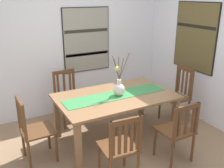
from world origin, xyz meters
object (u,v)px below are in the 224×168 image
at_px(chair_0, 34,129).
at_px(chair_2, 178,94).
at_px(centerpiece_vase, 119,88).
at_px(painting_on_back_wall, 87,40).
at_px(chair_4, 68,97).
at_px(chair_1, 178,130).
at_px(dining_table, 116,101).
at_px(painting_on_side_wall, 195,37).
at_px(chair_3, 120,147).

height_order(chair_0, chair_2, chair_2).
relative_size(centerpiece_vase, painting_on_back_wall, 0.54).
relative_size(chair_2, painting_on_back_wall, 0.81).
xyz_separation_m(centerpiece_vase, chair_4, (-0.51, 0.91, -0.38)).
height_order(centerpiece_vase, chair_1, centerpiece_vase).
distance_m(dining_table, chair_1, 1.03).
relative_size(chair_1, painting_on_side_wall, 0.75).
distance_m(chair_1, chair_3, 0.87).
bearing_deg(chair_0, painting_on_back_wall, 44.34).
bearing_deg(chair_0, chair_2, 0.31).
bearing_deg(painting_on_side_wall, painting_on_back_wall, 142.68).
bearing_deg(dining_table, chair_2, 0.58).
bearing_deg(chair_1, painting_on_side_wall, 40.32).
relative_size(chair_1, chair_4, 0.96).
bearing_deg(painting_on_back_wall, chair_3, -103.71).
xyz_separation_m(chair_2, chair_4, (-1.75, 0.87, -0.02)).
bearing_deg(chair_2, chair_4, 153.63).
distance_m(chair_2, chair_4, 1.95).
relative_size(chair_3, chair_4, 0.98).
relative_size(dining_table, painting_on_back_wall, 1.48).
height_order(centerpiece_vase, painting_on_side_wall, painting_on_side_wall).
bearing_deg(chair_1, painting_on_back_wall, 98.36).
xyz_separation_m(chair_1, chair_4, (-0.90, 1.80, 0.01)).
height_order(dining_table, chair_2, chair_2).
bearing_deg(chair_3, chair_4, 91.00).
height_order(centerpiece_vase, painting_on_back_wall, painting_on_back_wall).
bearing_deg(chair_0, painting_on_side_wall, 2.59).
xyz_separation_m(chair_0, chair_4, (0.78, 0.88, -0.00)).
bearing_deg(chair_3, painting_on_side_wall, 26.24).
xyz_separation_m(dining_table, chair_2, (1.27, 0.01, -0.14)).
bearing_deg(painting_on_side_wall, chair_3, -153.76).
bearing_deg(chair_4, painting_on_back_wall, 37.61).
bearing_deg(chair_2, chair_0, -179.69).
height_order(painting_on_back_wall, painting_on_side_wall, painting_on_side_wall).
distance_m(chair_0, painting_on_side_wall, 3.08).
relative_size(chair_1, painting_on_back_wall, 0.74).
bearing_deg(chair_1, chair_4, 116.74).
xyz_separation_m(centerpiece_vase, painting_on_side_wall, (1.63, 0.17, 0.61)).
height_order(dining_table, chair_3, chair_3).
height_order(chair_4, painting_on_back_wall, painting_on_back_wall).
xyz_separation_m(chair_2, painting_on_side_wall, (0.39, 0.12, 0.97)).
xyz_separation_m(painting_on_back_wall, painting_on_side_wall, (1.56, -1.19, 0.11)).
relative_size(centerpiece_vase, chair_1, 0.73).
xyz_separation_m(chair_0, chair_1, (1.68, -0.92, -0.01)).
distance_m(chair_3, painting_on_side_wall, 2.55).
distance_m(dining_table, chair_0, 1.26).
height_order(dining_table, painting_on_back_wall, painting_on_back_wall).
height_order(chair_3, painting_on_back_wall, painting_on_back_wall).
height_order(dining_table, chair_0, chair_0).
bearing_deg(chair_3, centerpiece_vase, 61.41).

